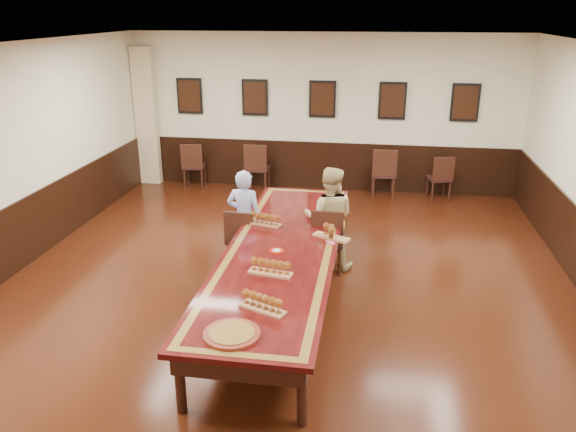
% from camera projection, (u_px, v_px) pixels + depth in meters
% --- Properties ---
extents(floor, '(8.00, 10.00, 0.02)m').
position_uv_depth(floor, '(282.00, 300.00, 7.45)').
color(floor, black).
rests_on(floor, ground).
extents(ceiling, '(8.00, 10.00, 0.02)m').
position_uv_depth(ceiling, '(281.00, 48.00, 6.33)').
color(ceiling, white).
rests_on(ceiling, floor).
extents(wall_back, '(8.00, 0.02, 3.20)m').
position_uv_depth(wall_back, '(322.00, 113.00, 11.53)').
color(wall_back, '#E9E6C3').
rests_on(wall_back, floor).
extents(chair_man, '(0.46, 0.50, 0.91)m').
position_uv_depth(chair_man, '(243.00, 237.00, 8.29)').
color(chair_man, black).
rests_on(chair_man, floor).
extents(chair_woman, '(0.46, 0.50, 0.98)m').
position_uv_depth(chair_woman, '(328.00, 238.00, 8.15)').
color(chair_woman, black).
rests_on(chair_woman, floor).
extents(spare_chair_a, '(0.51, 0.54, 0.97)m').
position_uv_depth(spare_chair_a, '(194.00, 165.00, 12.02)').
color(spare_chair_a, black).
rests_on(spare_chair_a, floor).
extents(spare_chair_b, '(0.49, 0.53, 1.02)m').
position_uv_depth(spare_chair_b, '(258.00, 167.00, 11.76)').
color(spare_chair_b, black).
rests_on(spare_chair_b, floor).
extents(spare_chair_c, '(0.51, 0.55, 1.03)m').
position_uv_depth(spare_chair_c, '(383.00, 172.00, 11.34)').
color(spare_chair_c, black).
rests_on(spare_chair_c, floor).
extents(spare_chair_d, '(0.52, 0.55, 0.91)m').
position_uv_depth(spare_chair_d, '(439.00, 177.00, 11.24)').
color(spare_chair_d, black).
rests_on(spare_chair_d, floor).
extents(person_man, '(0.56, 0.39, 1.45)m').
position_uv_depth(person_man, '(245.00, 218.00, 8.28)').
color(person_man, '#556DD4').
rests_on(person_man, floor).
extents(person_woman, '(0.76, 0.59, 1.53)m').
position_uv_depth(person_woman, '(329.00, 218.00, 8.15)').
color(person_woman, '#D1BB82').
rests_on(person_woman, floor).
extents(pink_phone, '(0.15, 0.16, 0.01)m').
position_uv_depth(pink_phone, '(330.00, 242.00, 7.34)').
color(pink_phone, '#EB4E81').
rests_on(pink_phone, conference_table).
extents(curtain, '(0.45, 0.18, 2.90)m').
position_uv_depth(curtain, '(146.00, 117.00, 11.96)').
color(curtain, '#CEBB8E').
rests_on(curtain, floor).
extents(wainscoting, '(8.00, 10.00, 1.00)m').
position_uv_depth(wainscoting, '(282.00, 265.00, 7.28)').
color(wainscoting, black).
rests_on(wainscoting, floor).
extents(conference_table, '(1.40, 5.00, 0.76)m').
position_uv_depth(conference_table, '(282.00, 258.00, 7.24)').
color(conference_table, black).
rests_on(conference_table, floor).
extents(posters, '(6.14, 0.04, 0.74)m').
position_uv_depth(posters, '(322.00, 99.00, 11.36)').
color(posters, black).
rests_on(posters, wall_back).
extents(flight_a, '(0.50, 0.27, 0.18)m').
position_uv_depth(flight_a, '(264.00, 220.00, 7.91)').
color(flight_a, '#A77146').
rests_on(flight_a, conference_table).
extents(flight_b, '(0.53, 0.35, 0.19)m').
position_uv_depth(flight_b, '(331.00, 232.00, 7.45)').
color(flight_b, '#A77146').
rests_on(flight_b, conference_table).
extents(flight_c, '(0.53, 0.24, 0.19)m').
position_uv_depth(flight_c, '(270.00, 267.00, 6.44)').
color(flight_c, '#A77146').
rests_on(flight_c, conference_table).
extents(flight_d, '(0.52, 0.34, 0.19)m').
position_uv_depth(flight_d, '(262.00, 303.00, 5.66)').
color(flight_d, '#A77146').
rests_on(flight_d, conference_table).
extents(red_plate_grp, '(0.19, 0.19, 0.02)m').
position_uv_depth(red_plate_grp, '(277.00, 251.00, 7.06)').
color(red_plate_grp, '#AB180B').
rests_on(red_plate_grp, conference_table).
extents(carved_platter, '(0.63, 0.63, 0.04)m').
position_uv_depth(carved_platter, '(232.00, 334.00, 5.25)').
color(carved_platter, '#5C1912').
rests_on(carved_platter, conference_table).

